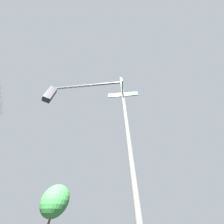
# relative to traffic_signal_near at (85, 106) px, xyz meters

# --- Properties ---
(traffic_signal_near) EXTENTS (2.44, 3.12, 6.35)m
(traffic_signal_near) POSITION_rel_traffic_signal_near_xyz_m (0.00, 0.00, 0.00)
(traffic_signal_near) COLOR #474C47
(traffic_signal_near) RESTS_ON ground_plane
(street_tree) EXTENTS (3.20, 3.20, 5.03)m
(street_tree) POSITION_rel_traffic_signal_near_xyz_m (15.06, -2.24, -1.10)
(street_tree) COLOR #4C331E
(street_tree) RESTS_ON ground_plane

